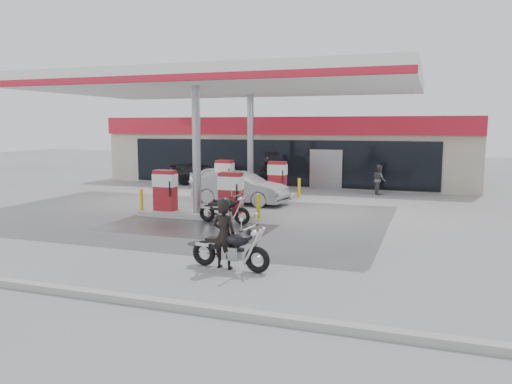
{
  "coord_description": "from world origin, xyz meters",
  "views": [
    {
      "loc": [
        8.48,
        -15.21,
        3.53
      ],
      "look_at": [
        2.7,
        1.15,
        1.2
      ],
      "focal_mm": 35.0,
      "sensor_mm": 36.0,
      "label": 1
    }
  ],
  "objects_px": {
    "pump_island_near": "(197,199)",
    "pump_island_far": "(251,182)",
    "attendant": "(379,180)",
    "parked_car_left": "(203,174)",
    "hatchback_silver": "(240,188)",
    "parked_motorcycle": "(225,210)",
    "biker_walking": "(267,175)",
    "biker_main": "(224,235)",
    "sedan_white": "(221,177)",
    "main_motorcycle": "(231,250)"
  },
  "relations": [
    {
      "from": "pump_island_near",
      "to": "pump_island_far",
      "type": "relative_size",
      "value": 1.0
    },
    {
      "from": "attendant",
      "to": "parked_car_left",
      "type": "bearing_deg",
      "value": 61.39
    },
    {
      "from": "attendant",
      "to": "hatchback_silver",
      "type": "xyz_separation_m",
      "value": [
        -5.61,
        -5.2,
        -0.05
      ]
    },
    {
      "from": "parked_motorcycle",
      "to": "pump_island_far",
      "type": "bearing_deg",
      "value": 106.94
    },
    {
      "from": "pump_island_far",
      "to": "biker_walking",
      "type": "xyz_separation_m",
      "value": [
        0.13,
        2.2,
        0.15
      ]
    },
    {
      "from": "hatchback_silver",
      "to": "parked_car_left",
      "type": "distance_m",
      "value": 8.06
    },
    {
      "from": "biker_main",
      "to": "parked_car_left",
      "type": "bearing_deg",
      "value": -56.45
    },
    {
      "from": "parked_car_left",
      "to": "biker_walking",
      "type": "distance_m",
      "value": 4.98
    },
    {
      "from": "pump_island_near",
      "to": "parked_motorcycle",
      "type": "height_order",
      "value": "pump_island_near"
    },
    {
      "from": "pump_island_near",
      "to": "hatchback_silver",
      "type": "bearing_deg",
      "value": 83.78
    },
    {
      "from": "sedan_white",
      "to": "attendant",
      "type": "bearing_deg",
      "value": -91.25
    },
    {
      "from": "pump_island_near",
      "to": "parked_motorcycle",
      "type": "bearing_deg",
      "value": -28.06
    },
    {
      "from": "parked_car_left",
      "to": "biker_walking",
      "type": "xyz_separation_m",
      "value": [
        4.63,
        -1.8,
        0.28
      ]
    },
    {
      "from": "biker_walking",
      "to": "pump_island_far",
      "type": "bearing_deg",
      "value": -131.32
    },
    {
      "from": "pump_island_far",
      "to": "hatchback_silver",
      "type": "xyz_separation_m",
      "value": [
        0.39,
        -2.4,
        0.01
      ]
    },
    {
      "from": "main_motorcycle",
      "to": "parked_car_left",
      "type": "height_order",
      "value": "parked_car_left"
    },
    {
      "from": "pump_island_near",
      "to": "main_motorcycle",
      "type": "relative_size",
      "value": 2.4
    },
    {
      "from": "main_motorcycle",
      "to": "biker_main",
      "type": "relative_size",
      "value": 1.27
    },
    {
      "from": "main_motorcycle",
      "to": "hatchback_silver",
      "type": "distance_m",
      "value": 10.37
    },
    {
      "from": "hatchback_silver",
      "to": "attendant",
      "type": "bearing_deg",
      "value": -40.96
    },
    {
      "from": "pump_island_near",
      "to": "main_motorcycle",
      "type": "xyz_separation_m",
      "value": [
        3.93,
        -6.14,
        -0.22
      ]
    },
    {
      "from": "main_motorcycle",
      "to": "sedan_white",
      "type": "bearing_deg",
      "value": 120.46
    },
    {
      "from": "pump_island_far",
      "to": "biker_main",
      "type": "relative_size",
      "value": 3.05
    },
    {
      "from": "pump_island_near",
      "to": "attendant",
      "type": "distance_m",
      "value": 10.65
    },
    {
      "from": "hatchback_silver",
      "to": "pump_island_near",
      "type": "bearing_deg",
      "value": 179.99
    },
    {
      "from": "sedan_white",
      "to": "attendant",
      "type": "height_order",
      "value": "attendant"
    },
    {
      "from": "biker_main",
      "to": "pump_island_near",
      "type": "bearing_deg",
      "value": -52.13
    },
    {
      "from": "biker_walking",
      "to": "parked_car_left",
      "type": "bearing_deg",
      "value": 120.95
    },
    {
      "from": "biker_walking",
      "to": "attendant",
      "type": "bearing_deg",
      "value": -31.99
    },
    {
      "from": "main_motorcycle",
      "to": "pump_island_near",
      "type": "bearing_deg",
      "value": 128.84
    },
    {
      "from": "parked_motorcycle",
      "to": "biker_walking",
      "type": "relative_size",
      "value": 1.2
    },
    {
      "from": "pump_island_far",
      "to": "main_motorcycle",
      "type": "bearing_deg",
      "value": -72.06
    },
    {
      "from": "hatchback_silver",
      "to": "biker_walking",
      "type": "relative_size",
      "value": 2.55
    },
    {
      "from": "main_motorcycle",
      "to": "sedan_white",
      "type": "relative_size",
      "value": 0.6
    },
    {
      "from": "attendant",
      "to": "hatchback_silver",
      "type": "bearing_deg",
      "value": 110.74
    },
    {
      "from": "parked_motorcycle",
      "to": "parked_car_left",
      "type": "xyz_separation_m",
      "value": [
        -6.0,
        10.8,
        0.11
      ]
    },
    {
      "from": "main_motorcycle",
      "to": "hatchback_silver",
      "type": "height_order",
      "value": "hatchback_silver"
    },
    {
      "from": "biker_main",
      "to": "parked_motorcycle",
      "type": "distance_m",
      "value": 5.79
    },
    {
      "from": "parked_motorcycle",
      "to": "attendant",
      "type": "distance_m",
      "value": 10.61
    },
    {
      "from": "biker_main",
      "to": "parked_motorcycle",
      "type": "xyz_separation_m",
      "value": [
        -2.23,
        5.33,
        -0.38
      ]
    },
    {
      "from": "main_motorcycle",
      "to": "biker_walking",
      "type": "relative_size",
      "value": 1.25
    },
    {
      "from": "hatchback_silver",
      "to": "biker_walking",
      "type": "bearing_deg",
      "value": 9.41
    },
    {
      "from": "main_motorcycle",
      "to": "biker_walking",
      "type": "distance_m",
      "value": 14.84
    },
    {
      "from": "hatchback_silver",
      "to": "parked_motorcycle",
      "type": "bearing_deg",
      "value": -159.66
    },
    {
      "from": "main_motorcycle",
      "to": "biker_walking",
      "type": "height_order",
      "value": "biker_walking"
    },
    {
      "from": "sedan_white",
      "to": "biker_walking",
      "type": "xyz_separation_m",
      "value": [
        2.8,
        -0.31,
        0.25
      ]
    },
    {
      "from": "sedan_white",
      "to": "parked_car_left",
      "type": "height_order",
      "value": "sedan_white"
    },
    {
      "from": "biker_main",
      "to": "hatchback_silver",
      "type": "relative_size",
      "value": 0.39
    },
    {
      "from": "pump_island_near",
      "to": "sedan_white",
      "type": "bearing_deg",
      "value": 107.39
    },
    {
      "from": "pump_island_near",
      "to": "parked_car_left",
      "type": "height_order",
      "value": "pump_island_near"
    }
  ]
}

